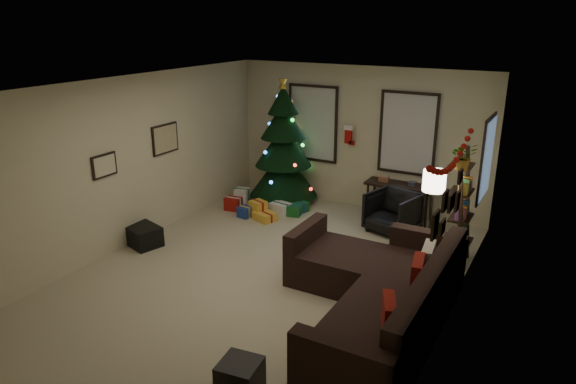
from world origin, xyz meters
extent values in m
plane|color=tan|center=(0.00, 0.00, 0.00)|extent=(7.00, 7.00, 0.00)
plane|color=white|center=(0.00, 0.00, 2.70)|extent=(7.00, 7.00, 0.00)
plane|color=beige|center=(0.00, 3.50, 1.35)|extent=(5.00, 0.00, 5.00)
plane|color=beige|center=(0.00, -3.50, 1.35)|extent=(5.00, 0.00, 5.00)
plane|color=beige|center=(-2.50, 0.00, 1.35)|extent=(0.00, 7.00, 7.00)
plane|color=beige|center=(2.50, 0.00, 1.35)|extent=(0.00, 7.00, 7.00)
cube|color=#728CB2|center=(-0.95, 3.47, 1.55)|extent=(0.94, 0.02, 1.35)
cube|color=beige|center=(-0.95, 3.47, 1.55)|extent=(0.94, 0.03, 1.35)
cube|color=#728CB2|center=(0.95, 3.47, 1.55)|extent=(0.94, 0.02, 1.35)
cube|color=beige|center=(0.95, 3.47, 1.55)|extent=(0.94, 0.03, 1.35)
cube|color=#728CB2|center=(2.47, 2.55, 1.50)|extent=(0.05, 0.27, 1.17)
cube|color=beige|center=(2.47, 2.55, 1.50)|extent=(0.05, 0.45, 1.17)
cylinder|color=black|center=(-1.38, 3.04, 0.15)|extent=(0.10, 0.10, 0.30)
cone|color=black|center=(-1.38, 3.04, 0.60)|extent=(1.35, 1.35, 0.95)
cone|color=black|center=(-1.38, 3.04, 1.14)|extent=(1.11, 1.11, 0.80)
cone|color=black|center=(-1.38, 3.04, 1.64)|extent=(0.88, 0.88, 0.70)
cone|color=black|center=(-1.38, 3.04, 2.04)|extent=(0.60, 0.60, 0.55)
cylinder|color=maroon|center=(-1.38, 3.04, 0.02)|extent=(1.09, 1.09, 0.04)
cube|color=silver|center=(-1.05, 2.35, 0.11)|extent=(0.35, 0.28, 0.22)
cube|color=gold|center=(-1.35, 2.05, 0.15)|extent=(0.28, 0.25, 0.30)
cube|color=#14591E|center=(-0.80, 2.65, 0.09)|extent=(0.25, 0.30, 0.18)
cube|color=maroon|center=(-1.95, 2.10, 0.12)|extent=(0.30, 0.22, 0.25)
cube|color=navy|center=(-1.55, 1.90, 0.10)|extent=(0.22, 0.22, 0.20)
cube|color=silver|center=(-2.05, 2.55, 0.14)|extent=(0.26, 0.26, 0.28)
cube|color=gold|center=(-1.15, 1.95, 0.07)|extent=(0.40, 0.30, 0.15)
cube|color=#14591E|center=(-0.84, 2.42, 0.10)|extent=(0.35, 0.25, 0.19)
cube|color=black|center=(2.03, -0.36, 0.24)|extent=(1.03, 2.74, 0.48)
cube|color=black|center=(2.44, -0.36, 0.71)|extent=(0.20, 2.74, 0.46)
cube|color=black|center=(2.03, -1.84, 0.38)|extent=(1.03, 0.20, 0.75)
cube|color=black|center=(2.03, 1.11, 0.38)|extent=(1.03, 0.20, 0.75)
cube|color=black|center=(1.03, 0.49, 0.24)|extent=(0.97, 1.03, 0.48)
cube|color=black|center=(0.45, 0.49, 0.38)|extent=(0.18, 1.03, 0.75)
cube|color=maroon|center=(2.21, -1.07, 0.64)|extent=(0.27, 0.45, 0.44)
cube|color=maroon|center=(2.21, -0.05, 0.64)|extent=(0.20, 0.47, 0.45)
cube|color=beige|center=(2.21, 0.40, 0.63)|extent=(0.19, 0.47, 0.45)
cube|color=black|center=(1.08, -2.10, 0.18)|extent=(0.43, 0.43, 0.37)
cube|color=black|center=(0.95, 3.22, 0.65)|extent=(1.24, 0.44, 0.04)
cylinder|color=black|center=(0.41, 3.04, 0.31)|extent=(0.04, 0.04, 0.62)
cylinder|color=black|center=(0.41, 3.40, 0.31)|extent=(0.04, 0.04, 0.62)
cylinder|color=black|center=(1.50, 3.04, 0.31)|extent=(0.04, 0.04, 0.62)
cylinder|color=black|center=(1.50, 3.40, 0.31)|extent=(0.04, 0.04, 0.62)
imported|color=black|center=(1.05, 2.57, 0.36)|extent=(0.84, 0.81, 0.72)
cube|color=black|center=(2.32, 1.69, 0.87)|extent=(0.05, 0.05, 1.75)
cube|color=black|center=(2.32, 2.15, 0.87)|extent=(0.05, 0.05, 1.75)
cube|color=black|center=(2.29, 1.92, 0.34)|extent=(0.30, 0.49, 0.03)
cube|color=black|center=(2.29, 1.92, 0.73)|extent=(0.30, 0.49, 0.03)
cube|color=black|center=(2.29, 1.92, 1.12)|extent=(0.30, 0.49, 0.03)
cube|color=black|center=(2.29, 1.92, 1.50)|extent=(0.30, 0.49, 0.03)
imported|color=#4C4C4C|center=(2.30, 1.50, 1.81)|extent=(0.59, 0.57, 0.50)
cylinder|color=black|center=(1.95, 1.49, 0.01)|extent=(0.26, 0.26, 0.03)
cylinder|color=black|center=(1.95, 1.49, 0.66)|extent=(0.03, 0.03, 1.27)
cylinder|color=white|center=(1.95, 1.49, 1.36)|extent=(0.32, 0.32, 0.30)
cube|color=black|center=(-2.48, 0.94, 1.57)|extent=(0.04, 0.60, 0.50)
cube|color=tan|center=(-2.48, 0.94, 1.57)|extent=(0.01, 0.54, 0.45)
cube|color=black|center=(-2.48, -0.40, 1.43)|extent=(0.04, 0.45, 0.35)
cube|color=beige|center=(-2.48, -0.40, 1.43)|extent=(0.01, 0.41, 0.31)
cube|color=black|center=(2.48, -0.60, 1.55)|extent=(0.03, 0.22, 0.28)
cube|color=black|center=(2.48, -0.25, 1.70)|extent=(0.03, 0.18, 0.22)
cube|color=black|center=(2.48, -0.25, 1.40)|extent=(0.03, 0.20, 0.16)
cube|color=black|center=(2.48, 0.10, 1.58)|extent=(0.03, 0.26, 0.20)
cube|color=black|center=(2.48, 0.45, 1.48)|extent=(0.03, 0.18, 0.24)
cube|color=black|center=(2.48, 0.45, 1.78)|extent=(0.03, 0.16, 0.16)
cube|color=#990F0C|center=(-0.15, 3.36, 1.41)|extent=(0.14, 0.04, 0.30)
cube|color=white|center=(-0.15, 3.36, 1.56)|extent=(0.16, 0.05, 0.08)
cube|color=#990F0C|center=(-0.08, 3.36, 1.28)|extent=(0.10, 0.04, 0.08)
cube|color=#990F0C|center=(0.18, 3.56, 1.36)|extent=(0.14, 0.04, 0.30)
cube|color=white|center=(0.18, 3.56, 1.51)|extent=(0.16, 0.05, 0.08)
cube|color=#990F0C|center=(0.25, 3.56, 1.23)|extent=(0.10, 0.04, 0.08)
cube|color=black|center=(-2.34, 0.07, 0.16)|extent=(0.75, 0.60, 0.33)
camera|label=1|loc=(3.57, -5.56, 3.55)|focal=32.47mm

